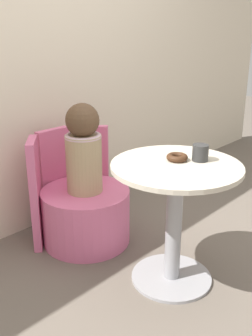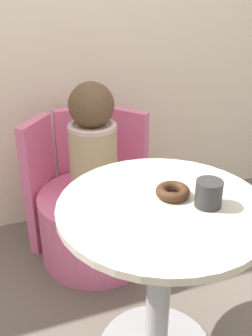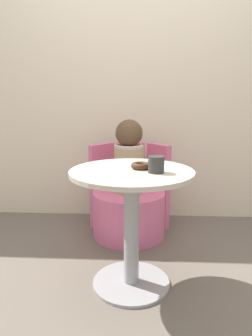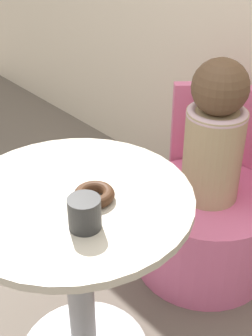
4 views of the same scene
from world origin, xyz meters
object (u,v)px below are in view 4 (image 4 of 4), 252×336
donut (94,195)px  cup (85,213)px  child_figure (215,133)px  tub_chair (204,229)px  round_table (78,255)px

donut → cup: cup is taller
child_figure → cup: bearing=-76.6°
tub_chair → donut: bearing=-81.5°
round_table → tub_chair: 0.74m
child_figure → cup: (0.17, -0.73, 0.10)m
tub_chair → cup: size_ratio=6.62×
child_figure → cup: 0.76m
round_table → tub_chair: (-0.04, 0.68, -0.30)m
tub_chair → donut: size_ratio=5.07×
round_table → cup: size_ratio=8.00×
tub_chair → round_table: bearing=-86.3°
tub_chair → child_figure: child_figure is taller
round_table → donut: (0.05, 0.03, 0.24)m
child_figure → donut: bearing=-81.5°
round_table → tub_chair: round_table is taller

